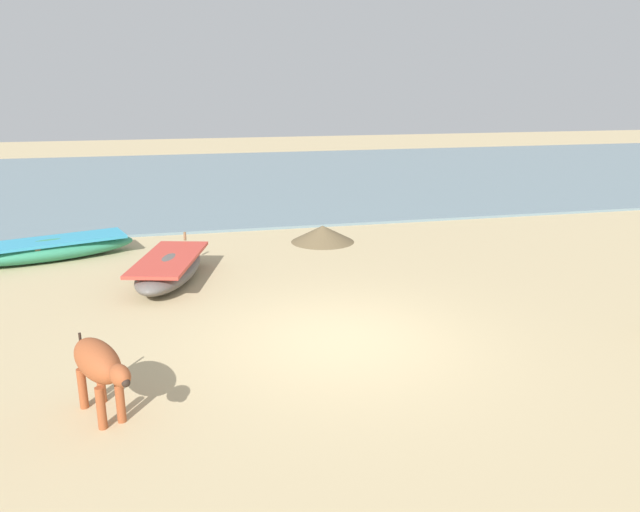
# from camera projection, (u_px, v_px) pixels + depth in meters

# --- Properties ---
(ground) EXTENTS (80.00, 80.00, 0.00)m
(ground) POSITION_uv_depth(u_px,v_px,m) (339.00, 340.00, 10.00)
(ground) COLOR tan
(sea_water) EXTENTS (60.00, 20.00, 0.08)m
(sea_water) POSITION_uv_depth(u_px,v_px,m) (235.00, 178.00, 26.91)
(sea_water) COLOR slate
(sea_water) RESTS_ON ground
(fishing_boat_0) EXTENTS (1.90, 3.27, 0.76)m
(fishing_boat_0) POSITION_uv_depth(u_px,v_px,m) (169.00, 268.00, 12.88)
(fishing_boat_0) COLOR #5B5651
(fishing_boat_0) RESTS_ON ground
(fishing_boat_2) EXTENTS (4.08, 2.21, 0.71)m
(fishing_boat_2) POSITION_uv_depth(u_px,v_px,m) (49.00, 249.00, 14.47)
(fishing_boat_2) COLOR #338C66
(fishing_boat_2) RESTS_ON ground
(cow_adult_rust) EXTENTS (0.96, 1.47, 1.00)m
(cow_adult_rust) POSITION_uv_depth(u_px,v_px,m) (99.00, 365.00, 7.52)
(cow_adult_rust) COLOR #9E4C28
(cow_adult_rust) RESTS_ON ground
(debris_pile_0) EXTENTS (2.36, 2.36, 0.45)m
(debris_pile_0) POSITION_uv_depth(u_px,v_px,m) (323.00, 234.00, 16.19)
(debris_pile_0) COLOR brown
(debris_pile_0) RESTS_ON ground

